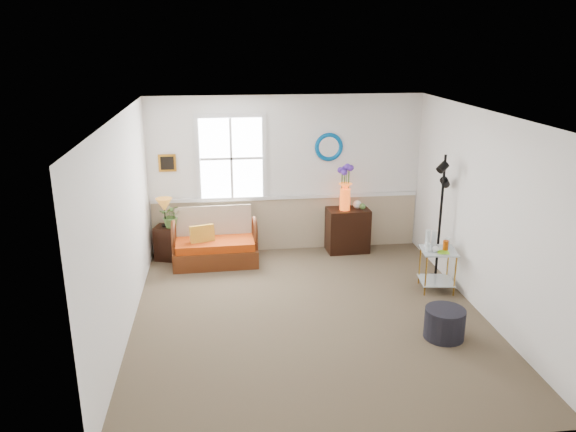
{
  "coord_description": "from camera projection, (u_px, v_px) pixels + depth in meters",
  "views": [
    {
      "loc": [
        -1.07,
        -6.48,
        3.45
      ],
      "look_at": [
        -0.21,
        0.58,
        1.19
      ],
      "focal_mm": 35.0,
      "sensor_mm": 36.0,
      "label": 1
    }
  ],
  "objects": [
    {
      "name": "floor",
      "position": [
        309.0,
        316.0,
        7.3
      ],
      "size": [
        4.5,
        5.0,
        0.01
      ],
      "primitive_type": "cube",
      "color": "brown",
      "rests_on": "ground"
    },
    {
      "name": "floor_lamp",
      "position": [
        440.0,
        219.0,
        8.14
      ],
      "size": [
        0.36,
        0.36,
        1.89
      ],
      "primitive_type": null,
      "rotation": [
        0.0,
        0.0,
        0.4
      ],
      "color": "black",
      "rests_on": "floor"
    },
    {
      "name": "potted_plant",
      "position": [
        172.0,
        218.0,
        8.94
      ],
      "size": [
        0.4,
        0.44,
        0.3
      ],
      "primitive_type": "imported",
      "rotation": [
        0.0,
        0.0,
        -0.16
      ],
      "color": "#4C7535",
      "rests_on": "lamp_stand"
    },
    {
      "name": "ottoman",
      "position": [
        444.0,
        323.0,
        6.72
      ],
      "size": [
        0.57,
        0.57,
        0.37
      ],
      "primitive_type": "cylinder",
      "rotation": [
        0.0,
        0.0,
        -0.21
      ],
      "color": "black",
      "rests_on": "floor"
    },
    {
      "name": "table_lamp",
      "position": [
        165.0,
        213.0,
        8.92
      ],
      "size": [
        0.31,
        0.31,
        0.48
      ],
      "primitive_type": null,
      "rotation": [
        0.0,
        0.0,
        -0.2
      ],
      "color": "#B46C22",
      "rests_on": "lamp_stand"
    },
    {
      "name": "ceiling",
      "position": [
        312.0,
        115.0,
        6.51
      ],
      "size": [
        4.5,
        5.0,
        0.01
      ],
      "primitive_type": "cube",
      "color": "white",
      "rests_on": "walls"
    },
    {
      "name": "wainscot",
      "position": [
        287.0,
        224.0,
        9.51
      ],
      "size": [
        4.46,
        0.02,
        0.9
      ],
      "primitive_type": "cube",
      "color": "tan",
      "rests_on": "walls"
    },
    {
      "name": "side_table",
      "position": [
        437.0,
        270.0,
        7.98
      ],
      "size": [
        0.54,
        0.54,
        0.61
      ],
      "primitive_type": null,
      "rotation": [
        0.0,
        0.0,
        -0.14
      ],
      "color": "#BF8A27",
      "rests_on": "floor"
    },
    {
      "name": "loveseat",
      "position": [
        215.0,
        238.0,
        8.9
      ],
      "size": [
        1.35,
        0.79,
        0.86
      ],
      "primitive_type": null,
      "rotation": [
        0.0,
        0.0,
        0.03
      ],
      "color": "#491A0C",
      "rests_on": "floor"
    },
    {
      "name": "lamp_stand",
      "position": [
        166.0,
        243.0,
        9.11
      ],
      "size": [
        0.4,
        0.4,
        0.56
      ],
      "primitive_type": null,
      "rotation": [
        0.0,
        0.0,
        -0.29
      ],
      "color": "black",
      "rests_on": "floor"
    },
    {
      "name": "walls",
      "position": [
        310.0,
        221.0,
        6.9
      ],
      "size": [
        4.51,
        5.01,
        2.6
      ],
      "color": "white",
      "rests_on": "floor"
    },
    {
      "name": "window",
      "position": [
        231.0,
        158.0,
        9.05
      ],
      "size": [
        1.14,
        0.06,
        1.44
      ],
      "primitive_type": null,
      "color": "white",
      "rests_on": "walls"
    },
    {
      "name": "tabletop_items",
      "position": [
        438.0,
        241.0,
        7.9
      ],
      "size": [
        0.46,
        0.46,
        0.24
      ],
      "primitive_type": null,
      "rotation": [
        0.0,
        0.0,
        -0.16
      ],
      "color": "silver",
      "rests_on": "side_table"
    },
    {
      "name": "chair_rail",
      "position": [
        287.0,
        197.0,
        9.36
      ],
      "size": [
        4.46,
        0.04,
        0.06
      ],
      "primitive_type": "cube",
      "color": "white",
      "rests_on": "walls"
    },
    {
      "name": "picture",
      "position": [
        167.0,
        163.0,
        8.95
      ],
      "size": [
        0.28,
        0.03,
        0.28
      ],
      "primitive_type": "cube",
      "color": "#BC771D",
      "rests_on": "walls"
    },
    {
      "name": "flower_vase",
      "position": [
        345.0,
        188.0,
        9.17
      ],
      "size": [
        0.27,
        0.27,
        0.75
      ],
      "primitive_type": null,
      "rotation": [
        0.0,
        0.0,
        0.26
      ],
      "color": "#F75314",
      "rests_on": "cabinet"
    },
    {
      "name": "cabinet",
      "position": [
        348.0,
        230.0,
        9.44
      ],
      "size": [
        0.71,
        0.47,
        0.74
      ],
      "primitive_type": null,
      "rotation": [
        0.0,
        0.0,
        0.04
      ],
      "color": "black",
      "rests_on": "floor"
    },
    {
      "name": "throw_pillow",
      "position": [
        202.0,
        237.0,
        8.8
      ],
      "size": [
        0.39,
        0.2,
        0.38
      ],
      "primitive_type": null,
      "rotation": [
        0.0,
        0.0,
        0.29
      ],
      "color": "#C16801",
      "rests_on": "loveseat"
    },
    {
      "name": "mirror",
      "position": [
        329.0,
        147.0,
        9.2
      ],
      "size": [
        0.47,
        0.07,
        0.47
      ],
      "primitive_type": "torus",
      "rotation": [
        1.57,
        0.0,
        0.0
      ],
      "color": "#0066C6",
      "rests_on": "walls"
    }
  ]
}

